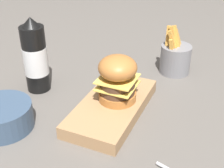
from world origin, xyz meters
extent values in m
plane|color=#5B5651|center=(0.00, 0.00, 0.00)|extent=(6.00, 6.00, 0.00)
cube|color=#A37A51|center=(-0.02, -0.01, 0.02)|extent=(0.29, 0.14, 0.03)
cylinder|color=#AD6B33|center=(0.00, -0.02, 0.04)|extent=(0.09, 0.09, 0.02)
cylinder|color=#4C3323|center=(0.00, -0.02, 0.06)|extent=(0.09, 0.09, 0.02)
cube|color=#EAC656|center=(0.00, -0.02, 0.07)|extent=(0.09, 0.09, 0.00)
cylinder|color=#4C3323|center=(0.00, -0.02, 0.08)|extent=(0.09, 0.09, 0.02)
cube|color=#EAC656|center=(0.00, -0.02, 0.09)|extent=(0.09, 0.09, 0.00)
ellipsoid|color=#AD6B33|center=(0.00, -0.02, 0.12)|extent=(0.09, 0.09, 0.06)
cylinder|color=black|center=(0.01, 0.23, 0.09)|extent=(0.06, 0.06, 0.18)
cylinder|color=silver|center=(0.01, 0.23, 0.09)|extent=(0.07, 0.07, 0.08)
cone|color=black|center=(0.01, 0.23, 0.20)|extent=(0.05, 0.05, 0.03)
cylinder|color=slate|center=(0.26, -0.10, 0.04)|extent=(0.09, 0.09, 0.09)
cube|color=gold|center=(0.26, -0.09, 0.10)|extent=(0.02, 0.03, 0.09)
cube|color=gold|center=(0.26, -0.09, 0.09)|extent=(0.03, 0.02, 0.07)
cube|color=gold|center=(0.26, -0.07, 0.10)|extent=(0.03, 0.01, 0.09)
cube|color=gold|center=(0.26, -0.09, 0.10)|extent=(0.01, 0.04, 0.10)
cube|color=gold|center=(0.23, -0.09, 0.08)|extent=(0.02, 0.02, 0.07)
cube|color=gold|center=(0.26, -0.10, 0.10)|extent=(0.02, 0.04, 0.10)
cube|color=gold|center=(0.28, -0.10, 0.09)|extent=(0.02, 0.03, 0.08)
cube|color=gold|center=(0.24, -0.09, 0.10)|extent=(0.01, 0.04, 0.09)
cube|color=gold|center=(0.25, -0.09, 0.09)|extent=(0.03, 0.04, 0.08)
cylinder|color=#384C66|center=(-0.17, 0.20, 0.03)|extent=(0.14, 0.14, 0.06)
cylinder|color=beige|center=(-0.17, 0.20, 0.06)|extent=(0.12, 0.12, 0.01)
camera|label=1|loc=(-0.60, -0.27, 0.46)|focal=50.00mm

